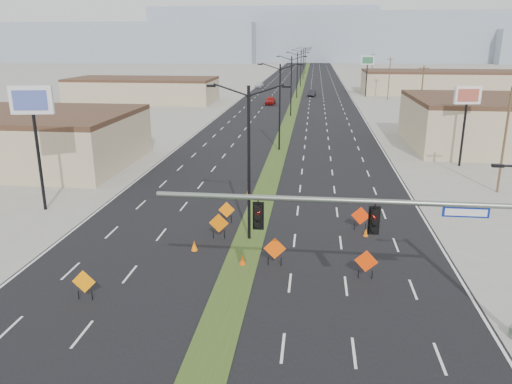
# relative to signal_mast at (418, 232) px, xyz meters

# --- Properties ---
(ground) EXTENTS (600.00, 600.00, 0.00)m
(ground) POSITION_rel_signal_mast_xyz_m (-8.56, -2.00, -4.79)
(ground) COLOR gray
(ground) RESTS_ON ground
(road_surface) EXTENTS (25.00, 400.00, 0.02)m
(road_surface) POSITION_rel_signal_mast_xyz_m (-8.56, 98.00, -4.79)
(road_surface) COLOR black
(road_surface) RESTS_ON ground
(median_strip) EXTENTS (2.00, 400.00, 0.04)m
(median_strip) POSITION_rel_signal_mast_xyz_m (-8.56, 98.00, -4.79)
(median_strip) COLOR #2A4117
(median_strip) RESTS_ON ground
(building_sw_far) EXTENTS (30.00, 14.00, 4.50)m
(building_sw_far) POSITION_rel_signal_mast_xyz_m (-40.56, 83.00, -2.54)
(building_sw_far) COLOR tan
(building_sw_far) RESTS_ON ground
(building_se_far) EXTENTS (44.00, 16.00, 5.00)m
(building_se_far) POSITION_rel_signal_mast_xyz_m (29.44, 108.00, -2.29)
(building_se_far) COLOR tan
(building_se_far) RESTS_ON ground
(mesa_west) EXTENTS (180.00, 50.00, 22.00)m
(mesa_west) POSITION_rel_signal_mast_xyz_m (-128.56, 278.00, 6.21)
(mesa_west) COLOR #8B98AC
(mesa_west) RESTS_ON ground
(mesa_center) EXTENTS (220.00, 50.00, 28.00)m
(mesa_center) POSITION_rel_signal_mast_xyz_m (31.44, 298.00, 9.21)
(mesa_center) COLOR #8B98AC
(mesa_center) RESTS_ON ground
(mesa_backdrop) EXTENTS (140.00, 50.00, 32.00)m
(mesa_backdrop) POSITION_rel_signal_mast_xyz_m (-38.56, 318.00, 11.21)
(mesa_backdrop) COLOR #8B98AC
(mesa_backdrop) RESTS_ON ground
(signal_mast) EXTENTS (16.30, 0.60, 8.00)m
(signal_mast) POSITION_rel_signal_mast_xyz_m (0.00, 0.00, 0.00)
(signal_mast) COLOR slate
(signal_mast) RESTS_ON ground
(streetlight_0) EXTENTS (5.15, 0.24, 10.02)m
(streetlight_0) POSITION_rel_signal_mast_xyz_m (-8.56, 10.00, 0.63)
(streetlight_0) COLOR black
(streetlight_0) RESTS_ON ground
(streetlight_1) EXTENTS (5.15, 0.24, 10.02)m
(streetlight_1) POSITION_rel_signal_mast_xyz_m (-8.56, 38.00, 0.63)
(streetlight_1) COLOR black
(streetlight_1) RESTS_ON ground
(streetlight_2) EXTENTS (5.15, 0.24, 10.02)m
(streetlight_2) POSITION_rel_signal_mast_xyz_m (-8.56, 66.00, 0.63)
(streetlight_2) COLOR black
(streetlight_2) RESTS_ON ground
(streetlight_3) EXTENTS (5.15, 0.24, 10.02)m
(streetlight_3) POSITION_rel_signal_mast_xyz_m (-8.56, 94.00, 0.63)
(streetlight_3) COLOR black
(streetlight_3) RESTS_ON ground
(streetlight_4) EXTENTS (5.15, 0.24, 10.02)m
(streetlight_4) POSITION_rel_signal_mast_xyz_m (-8.56, 122.00, 0.63)
(streetlight_4) COLOR black
(streetlight_4) RESTS_ON ground
(streetlight_5) EXTENTS (5.15, 0.24, 10.02)m
(streetlight_5) POSITION_rel_signal_mast_xyz_m (-8.56, 150.00, 0.63)
(streetlight_5) COLOR black
(streetlight_5) RESTS_ON ground
(streetlight_6) EXTENTS (5.15, 0.24, 10.02)m
(streetlight_6) POSITION_rel_signal_mast_xyz_m (-8.56, 178.00, 0.63)
(streetlight_6) COLOR black
(streetlight_6) RESTS_ON ground
(utility_pole_0) EXTENTS (1.60, 0.20, 9.00)m
(utility_pole_0) POSITION_rel_signal_mast_xyz_m (11.44, 23.00, -0.12)
(utility_pole_0) COLOR #4C3823
(utility_pole_0) RESTS_ON ground
(utility_pole_1) EXTENTS (1.60, 0.20, 9.00)m
(utility_pole_1) POSITION_rel_signal_mast_xyz_m (11.44, 58.00, -0.12)
(utility_pole_1) COLOR #4C3823
(utility_pole_1) RESTS_ON ground
(utility_pole_2) EXTENTS (1.60, 0.20, 9.00)m
(utility_pole_2) POSITION_rel_signal_mast_xyz_m (11.44, 93.00, -0.12)
(utility_pole_2) COLOR #4C3823
(utility_pole_2) RESTS_ON ground
(utility_pole_3) EXTENTS (1.60, 0.20, 9.00)m
(utility_pole_3) POSITION_rel_signal_mast_xyz_m (11.44, 128.00, -0.12)
(utility_pole_3) COLOR #4C3823
(utility_pole_3) RESTS_ON ground
(car_left) EXTENTS (2.01, 4.72, 1.59)m
(car_left) POSITION_rel_signal_mast_xyz_m (-13.47, 81.65, -4.00)
(car_left) COLOR maroon
(car_left) RESTS_ON ground
(car_mid) EXTENTS (1.96, 4.48, 1.43)m
(car_mid) POSITION_rel_signal_mast_xyz_m (-5.16, 97.97, -4.08)
(car_mid) COLOR black
(car_mid) RESTS_ON ground
(car_far) EXTENTS (2.25, 4.72, 1.33)m
(car_far) POSITION_rel_signal_mast_xyz_m (-19.87, 119.60, -4.13)
(car_far) COLOR silver
(car_far) RESTS_ON ground
(construction_sign_0) EXTENTS (1.23, 0.05, 1.64)m
(construction_sign_0) POSITION_rel_signal_mast_xyz_m (-15.77, 1.00, -3.83)
(construction_sign_0) COLOR orange
(construction_sign_0) RESTS_ON ground
(construction_sign_1) EXTENTS (1.31, 0.05, 1.74)m
(construction_sign_1) POSITION_rel_signal_mast_xyz_m (-10.56, 9.84, -3.76)
(construction_sign_1) COLOR #DA6304
(construction_sign_1) RESTS_ON ground
(construction_sign_2) EXTENTS (1.17, 0.17, 1.56)m
(construction_sign_2) POSITION_rel_signal_mast_xyz_m (-10.56, 12.87, -3.88)
(construction_sign_2) COLOR orange
(construction_sign_2) RESTS_ON ground
(construction_sign_3) EXTENTS (1.30, 0.13, 1.73)m
(construction_sign_3) POSITION_rel_signal_mast_xyz_m (-6.56, 6.10, -3.77)
(construction_sign_3) COLOR #F14D05
(construction_sign_3) RESTS_ON ground
(construction_sign_4) EXTENTS (1.26, 0.27, 1.69)m
(construction_sign_4) POSITION_rel_signal_mast_xyz_m (-1.46, 5.01, -3.80)
(construction_sign_4) COLOR #F33905
(construction_sign_4) RESTS_ON ground
(construction_sign_5) EXTENTS (1.26, 0.29, 1.71)m
(construction_sign_5) POSITION_rel_signal_mast_xyz_m (-1.14, 12.42, -3.79)
(construction_sign_5) COLOR #FA3305
(construction_sign_5) RESTS_ON ground
(cone_0) EXTENTS (0.53, 0.53, 0.68)m
(cone_0) POSITION_rel_signal_mast_xyz_m (-11.71, 7.68, -4.45)
(cone_0) COLOR orange
(cone_0) RESTS_ON ground
(cone_1) EXTENTS (0.51, 0.51, 0.66)m
(cone_1) POSITION_rel_signal_mast_xyz_m (-8.42, 5.96, -4.46)
(cone_1) COLOR #E84A04
(cone_1) RESTS_ON ground
(cone_2) EXTENTS (0.38, 0.38, 0.57)m
(cone_2) POSITION_rel_signal_mast_xyz_m (-0.84, 11.32, -4.51)
(cone_2) COLOR #D65B04
(cone_2) RESTS_ON ground
(cone_3) EXTENTS (0.38, 0.38, 0.58)m
(cone_3) POSITION_rel_signal_mast_xyz_m (-9.90, 19.72, -4.50)
(cone_3) COLOR #D55104
(cone_3) RESTS_ON ground
(pole_sign_west) EXTENTS (3.10, 0.89, 9.46)m
(pole_sign_west) POSITION_rel_signal_mast_xyz_m (-25.10, 14.14, 2.93)
(pole_sign_west) COLOR black
(pole_sign_west) RESTS_ON ground
(pole_sign_east_near) EXTENTS (2.70, 0.83, 8.21)m
(pole_sign_east_near) POSITION_rel_signal_mast_xyz_m (10.74, 32.35, 1.83)
(pole_sign_east_near) COLOR black
(pole_sign_east_near) RESTS_ON ground
(pole_sign_east_far) EXTENTS (2.97, 1.21, 9.19)m
(pole_sign_east_far) POSITION_rel_signal_mast_xyz_m (7.18, 98.61, 2.69)
(pole_sign_east_far) COLOR black
(pole_sign_east_far) RESTS_ON ground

